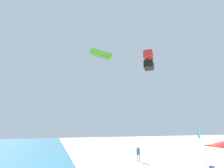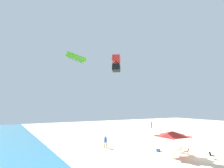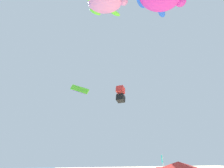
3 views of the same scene
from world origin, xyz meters
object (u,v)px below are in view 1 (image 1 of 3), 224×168
cooler_box (212,167)px  banner_flag (200,142)px  kite_parafoil_lime (101,54)px  person_near_umbrella (138,153)px  kite_box_red (149,60)px

cooler_box → banner_flag: bearing=-29.5°
kite_parafoil_lime → cooler_box: bearing=-12.2°
cooler_box → banner_flag: (3.52, -1.99, 2.15)m
cooler_box → kite_parafoil_lime: kite_parafoil_lime is taller
person_near_umbrella → kite_box_red: kite_box_red is taller
cooler_box → person_near_umbrella: (5.68, 5.47, 0.87)m
cooler_box → kite_box_red: (6.65, 2.94, 13.40)m
kite_parafoil_lime → banner_flag: bearing=6.6°
banner_flag → kite_box_red: 12.67m
banner_flag → person_near_umbrella: 7.87m
banner_flag → person_near_umbrella: size_ratio=2.15×
cooler_box → person_near_umbrella: bearing=43.9°
person_near_umbrella → kite_parafoil_lime: (1.48, 4.49, 12.83)m
person_near_umbrella → kite_parafoil_lime: 13.67m
kite_parafoil_lime → kite_box_red: 7.04m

